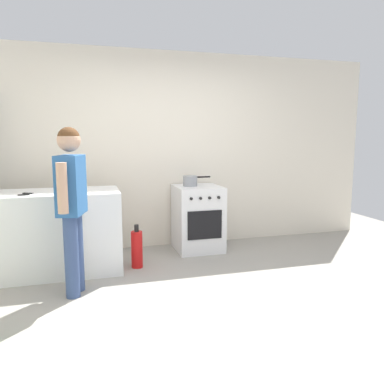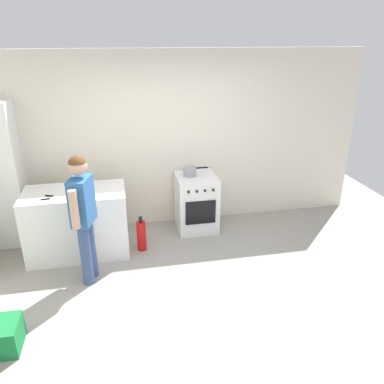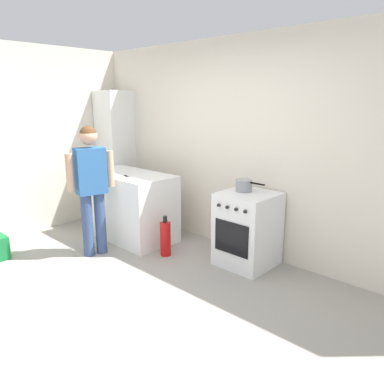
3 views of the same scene
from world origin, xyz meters
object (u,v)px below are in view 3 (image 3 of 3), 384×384
object	(u,v)px
fire_extinguisher	(165,238)
larder_cabinet	(116,155)
knife_bread	(129,178)
knife_paring	(101,172)
person	(91,181)
knife_chef	(111,173)
oven_left	(248,229)
pot	(244,185)

from	to	relation	value
fire_extinguisher	larder_cabinet	size ratio (longest dim) A/B	0.25
fire_extinguisher	larder_cabinet	bearing A→B (deg)	161.95
knife_bread	knife_paring	size ratio (longest dim) A/B	1.64
person	fire_extinguisher	bearing A→B (deg)	40.66
knife_chef	oven_left	bearing A→B (deg)	15.29
person	pot	bearing A→B (deg)	36.83
knife_chef	knife_paring	size ratio (longest dim) A/B	1.40
knife_chef	pot	bearing A→B (deg)	16.94
knife_bread	oven_left	bearing A→B (deg)	21.06
oven_left	pot	size ratio (longest dim) A/B	2.31
pot	larder_cabinet	bearing A→B (deg)	178.41
knife_chef	knife_paring	distance (m)	0.15
knife_chef	larder_cabinet	bearing A→B (deg)	140.20
knife_bread	knife_chef	bearing A→B (deg)	175.78
pot	knife_chef	distance (m)	1.89
knife_paring	larder_cabinet	distance (m)	0.92
knife_bread	person	world-z (taller)	person
oven_left	knife_chef	xyz separation A→B (m)	(-1.90, -0.52, 0.48)
knife_bread	fire_extinguisher	bearing A→B (deg)	7.64
oven_left	larder_cabinet	world-z (taller)	larder_cabinet
knife_paring	larder_cabinet	world-z (taller)	larder_cabinet
pot	knife_paring	bearing A→B (deg)	-162.40
oven_left	larder_cabinet	xyz separation A→B (m)	(-2.65, 0.10, 0.57)
larder_cabinet	knife_bread	bearing A→B (deg)	-28.48
knife_bread	fire_extinguisher	world-z (taller)	knife_bread
knife_paring	fire_extinguisher	distance (m)	1.36
larder_cabinet	person	bearing A→B (deg)	-45.78
knife_paring	person	xyz separation A→B (m)	(0.51, -0.46, 0.03)
pot	knife_bread	distance (m)	1.47
knife_bread	knife_paring	xyz separation A→B (m)	(-0.60, -0.03, 0.00)
person	oven_left	bearing A→B (deg)	34.34
knife_paring	fire_extinguisher	xyz separation A→B (m)	(1.17, 0.11, -0.69)
pot	knife_chef	size ratio (longest dim) A/B	1.24
knife_bread	larder_cabinet	bearing A→B (deg)	151.52
knife_chef	larder_cabinet	distance (m)	0.98
knife_bread	knife_chef	distance (m)	0.46
fire_extinguisher	oven_left	bearing A→B (deg)	28.78
knife_bread	knife_chef	world-z (taller)	same
pot	fire_extinguisher	size ratio (longest dim) A/B	0.73
knife_bread	person	size ratio (longest dim) A/B	0.22
pot	person	world-z (taller)	person
oven_left	pot	bearing A→B (deg)	161.61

